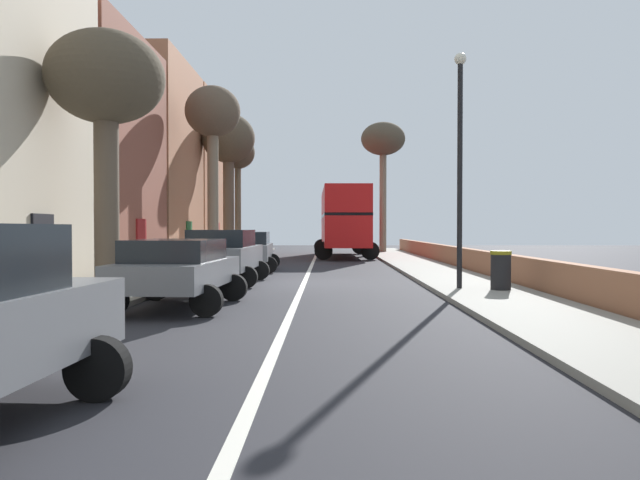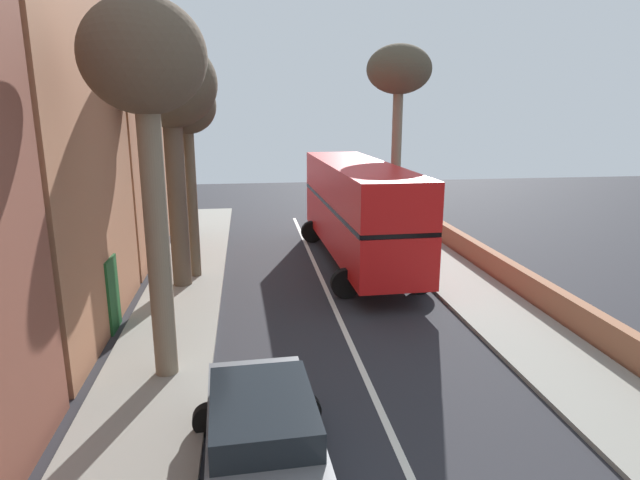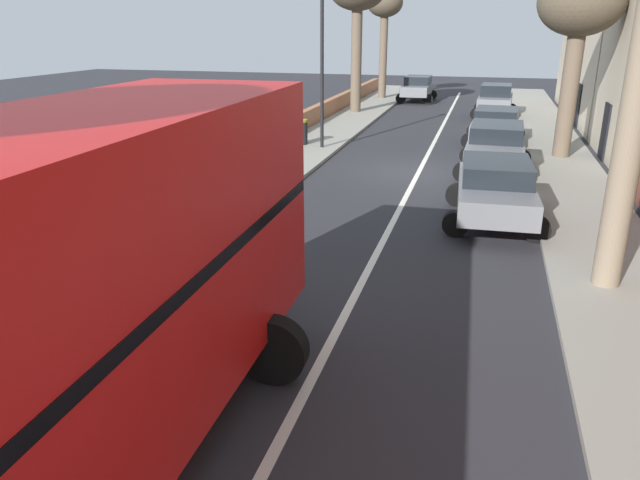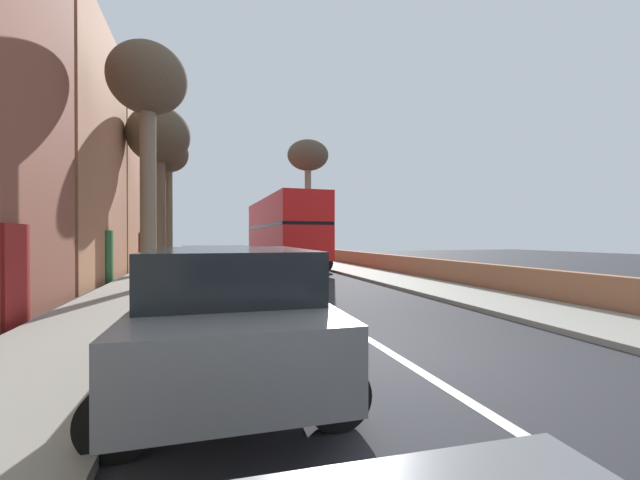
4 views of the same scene
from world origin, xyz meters
The scene contains 17 objects.
ground_plane centered at (0.00, 0.00, 0.00)m, with size 84.00×84.00×0.00m, color #28282D.
road_centre_line centered at (0.00, 0.00, 0.00)m, with size 0.16×54.00×0.01m, color silver.
sidewalk_left centered at (-4.90, 0.00, 0.06)m, with size 2.60×60.00×0.12m, color gray.
sidewalk_right centered at (4.90, 0.00, 0.06)m, with size 2.60×60.00×0.12m, color gray.
terraced_houses_left centered at (-8.50, 0.16, 5.01)m, with size 4.07×47.68×10.37m.
boundary_wall_right centered at (6.45, 0.00, 0.46)m, with size 0.36×54.00×0.91m, color #9E6647.
double_decker_bus centered at (1.70, 17.54, 2.36)m, with size 3.76×11.38×4.06m.
parked_car_grey_left_1 centered at (-2.50, 5.11, 0.92)m, with size 2.64×4.38×1.59m.
parked_car_grey_left_3 centered at (-2.50, -6.14, 0.87)m, with size 2.66×4.27×1.49m.
parked_car_grey_left_5 centered at (-2.50, -0.46, 0.96)m, with size 2.60×4.49×1.69m.
street_tree_left_0 centered at (-4.98, 15.50, 6.60)m, with size 3.04×3.04×8.23m.
street_tree_left_2 centered at (-4.98, -3.62, 5.38)m, with size 3.00×3.00×6.70m.
street_tree_left_4 centered at (-4.63, 8.93, 6.81)m, with size 2.57×2.57×8.26m.
street_tree_right_5 centered at (4.56, 22.31, 7.60)m, with size 3.04×3.04×8.92m.
street_tree_left_6 centered at (-4.59, 16.48, 5.95)m, with size 2.02×2.02×7.09m.
lamppost_right centered at (4.30, -2.90, 3.81)m, with size 0.32×0.32×6.31m.
litter_bin_right centered at (5.30, -3.29, 0.64)m, with size 0.55×0.55×1.02m.
Camera 1 is at (0.75, -19.06, 1.73)m, focal length 33.64 mm.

